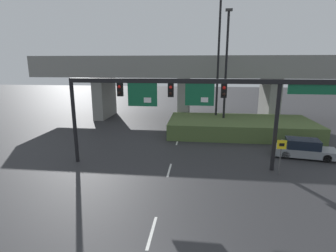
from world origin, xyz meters
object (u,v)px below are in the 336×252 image
object	(u,v)px
parked_sedan_near_right	(304,149)
speed_limit_sign	(281,152)
signal_gantry	(189,95)
highway_light_pole_near	(218,61)
highway_light_pole_far	(226,70)

from	to	relation	value
parked_sedan_near_right	speed_limit_sign	bearing A→B (deg)	-117.98
signal_gantry	speed_limit_sign	world-z (taller)	signal_gantry
signal_gantry	speed_limit_sign	distance (m)	7.23
highway_light_pole_near	highway_light_pole_far	bearing A→B (deg)	-63.71
highway_light_pole_near	parked_sedan_near_right	xyz separation A→B (m)	(6.48, -8.97, -7.02)
signal_gantry	highway_light_pole_near	world-z (taller)	highway_light_pole_near
highway_light_pole_far	speed_limit_sign	bearing A→B (deg)	-76.47
highway_light_pole_far	parked_sedan_near_right	size ratio (longest dim) A/B	2.58
signal_gantry	parked_sedan_near_right	xyz separation A→B (m)	(9.20, 3.05, -4.56)
speed_limit_sign	highway_light_pole_far	distance (m)	12.80
speed_limit_sign	highway_light_pole_far	xyz separation A→B (m)	(-2.75, 11.42, 5.09)
highway_light_pole_far	highway_light_pole_near	bearing A→B (deg)	116.29
speed_limit_sign	parked_sedan_near_right	world-z (taller)	speed_limit_sign
signal_gantry	parked_sedan_near_right	size ratio (longest dim) A/B	3.76
speed_limit_sign	signal_gantry	bearing A→B (deg)	171.75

